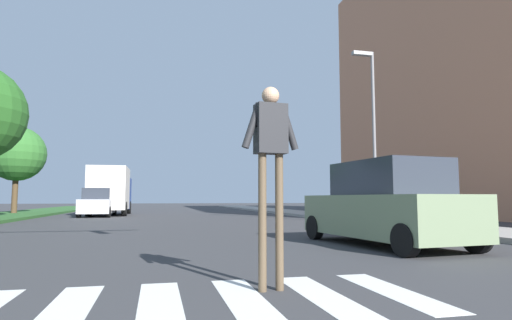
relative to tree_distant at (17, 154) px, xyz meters
The scene contains 9 objects.
ground_plane 11.11m from the tree_distant, 21.30° to the right, with size 140.00×140.00×0.00m, color #38383A.
crosswalk 28.08m from the tree_distant, 69.71° to the right, with size 4.95×2.20×0.01m.
tree_distant is the anchor object (origin of this frame).
sidewalk_right 20.18m from the tree_distant, 16.92° to the right, with size 3.00×64.00×0.15m, color #9E9991.
street_lamp_right 23.11m from the tree_distant, 37.50° to the right, with size 1.02×0.24×7.50m.
pedestrian_performer 27.87m from the tree_distant, 67.82° to the right, with size 0.75×0.27×2.49m.
suv_crossing 26.21m from the tree_distant, 56.45° to the right, with size 2.39×4.77×1.97m.
sedan_midblock 7.30m from the tree_distant, 30.40° to the right, with size 1.86×4.33×1.73m.
truck_box_delivery 6.70m from the tree_distant, 11.21° to the right, with size 2.40×6.20×3.10m.
Camera 1 is at (-0.51, 3.10, 1.10)m, focal length 29.40 mm.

